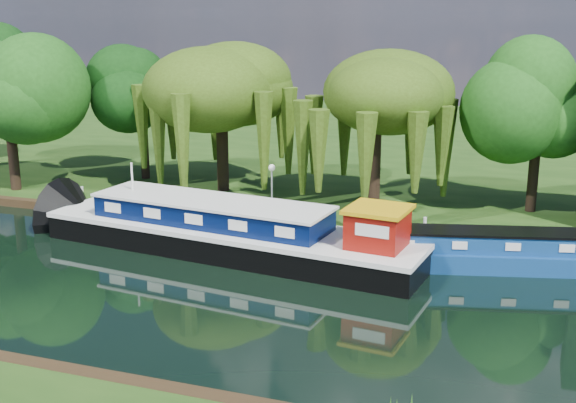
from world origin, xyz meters
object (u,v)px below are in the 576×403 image
at_px(narrowboat, 482,253).
at_px(red_dinghy, 95,224).
at_px(white_cruiser, 538,266).
at_px(dutch_barge, 233,232).

xyz_separation_m(narrowboat, red_dinghy, (-19.80, 0.23, -0.66)).
bearing_deg(narrowboat, red_dinghy, 165.47).
distance_m(red_dinghy, white_cruiser, 22.17).
xyz_separation_m(red_dinghy, white_cruiser, (22.15, 0.85, 0.00)).
bearing_deg(narrowboat, white_cruiser, 10.73).
distance_m(dutch_barge, narrowboat, 11.20).
bearing_deg(red_dinghy, white_cruiser, -69.31).
relative_size(dutch_barge, narrowboat, 1.48).
xyz_separation_m(dutch_barge, narrowboat, (11.08, 1.57, -0.31)).
xyz_separation_m(dutch_barge, red_dinghy, (-8.71, 1.80, -0.97)).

